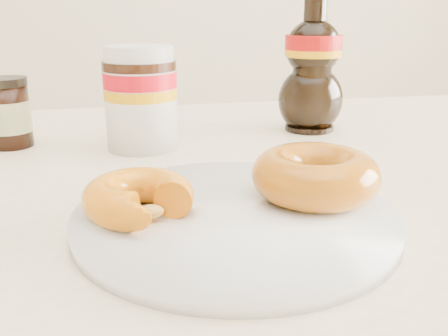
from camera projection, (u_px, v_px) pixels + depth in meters
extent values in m
cube|color=#FFE8C2|center=(248.00, 199.00, 0.54)|extent=(1.40, 0.90, 0.04)
cylinder|color=white|center=(235.00, 217.00, 0.43)|extent=(0.28, 0.28, 0.01)
torus|color=white|center=(235.00, 216.00, 0.43)|extent=(0.27, 0.27, 0.01)
torus|color=#C6780B|center=(139.00, 197.00, 0.41)|extent=(0.12, 0.12, 0.03)
torus|color=#A05F0A|center=(315.00, 175.00, 0.45)|extent=(0.14, 0.14, 0.04)
cylinder|color=white|center=(141.00, 107.00, 0.65)|extent=(0.09, 0.09, 0.11)
cylinder|color=#9C0510|center=(140.00, 79.00, 0.63)|extent=(0.09, 0.09, 0.02)
cylinder|color=#D89905|center=(141.00, 93.00, 0.64)|extent=(0.09, 0.09, 0.01)
cylinder|color=black|center=(139.00, 65.00, 0.63)|extent=(0.09, 0.09, 0.01)
cylinder|color=white|center=(139.00, 55.00, 0.62)|extent=(0.09, 0.09, 0.02)
cylinder|color=black|center=(9.00, 116.00, 0.66)|extent=(0.06, 0.06, 0.08)
cylinder|color=beige|center=(9.00, 116.00, 0.66)|extent=(0.06, 0.06, 0.04)
cylinder|color=black|center=(4.00, 82.00, 0.64)|extent=(0.06, 0.06, 0.01)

